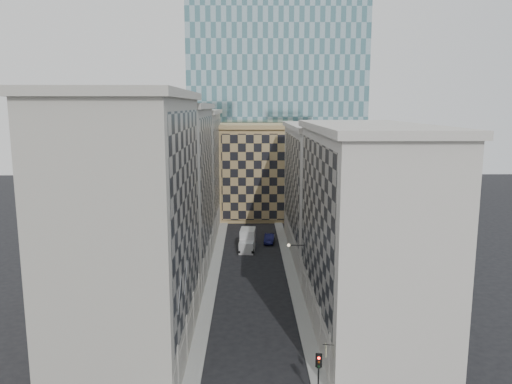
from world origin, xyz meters
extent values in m
cube|color=gray|center=(-5.25, 30.00, 0.07)|extent=(1.50, 100.00, 0.15)
cube|color=gray|center=(5.25, 30.00, 0.07)|extent=(1.50, 100.00, 0.15)
cube|color=#A6A295|center=(-11.00, 11.00, 11.50)|extent=(10.00, 22.00, 23.00)
cube|color=gray|center=(-6.12, 11.00, 13.00)|extent=(0.25, 19.36, 18.00)
cube|color=#A6A295|center=(-6.20, 11.00, 1.60)|extent=(0.45, 21.12, 3.20)
cube|color=#A6A295|center=(-11.00, 11.00, 23.35)|extent=(10.80, 22.80, 0.70)
cylinder|color=#A6A295|center=(-6.35, 2.75, 2.20)|extent=(0.90, 0.90, 4.40)
cylinder|color=#A6A295|center=(-6.35, 8.25, 2.20)|extent=(0.90, 0.90, 4.40)
cylinder|color=#A6A295|center=(-6.35, 13.75, 2.20)|extent=(0.90, 0.90, 4.40)
cylinder|color=#A6A295|center=(-6.35, 19.25, 2.20)|extent=(0.90, 0.90, 4.40)
cube|color=#9C9991|center=(-11.00, 33.00, 11.00)|extent=(10.00, 22.00, 22.00)
cube|color=gray|center=(-6.12, 33.00, 12.50)|extent=(0.25, 19.36, 17.00)
cube|color=#9C9991|center=(-6.20, 33.00, 1.60)|extent=(0.45, 21.12, 3.20)
cube|color=#9C9991|center=(-11.00, 33.00, 22.35)|extent=(10.80, 22.80, 0.70)
cylinder|color=#9C9991|center=(-6.35, 24.75, 2.20)|extent=(0.90, 0.90, 4.40)
cylinder|color=#9C9991|center=(-6.35, 30.25, 2.20)|extent=(0.90, 0.90, 4.40)
cylinder|color=#9C9991|center=(-6.35, 35.75, 2.20)|extent=(0.90, 0.90, 4.40)
cylinder|color=#9C9991|center=(-6.35, 41.25, 2.20)|extent=(0.90, 0.90, 4.40)
cube|color=#A6A295|center=(-11.00, 55.00, 10.50)|extent=(10.00, 22.00, 21.00)
cube|color=gray|center=(-6.12, 55.00, 12.00)|extent=(0.25, 19.36, 16.00)
cube|color=#A6A295|center=(-6.20, 55.00, 1.60)|extent=(0.45, 21.12, 3.20)
cube|color=#A6A295|center=(-11.00, 55.00, 21.35)|extent=(10.80, 22.80, 0.70)
cylinder|color=#A6A295|center=(-6.35, 46.75, 2.20)|extent=(0.90, 0.90, 4.40)
cylinder|color=#A6A295|center=(-6.35, 52.25, 2.20)|extent=(0.90, 0.90, 4.40)
cylinder|color=#A6A295|center=(-6.35, 57.75, 2.20)|extent=(0.90, 0.90, 4.40)
cylinder|color=#A6A295|center=(-6.35, 63.25, 2.20)|extent=(0.90, 0.90, 4.40)
cube|color=#BBB6AB|center=(11.00, 15.00, 10.00)|extent=(10.00, 26.00, 20.00)
cube|color=gray|center=(6.12, 15.00, 11.50)|extent=(0.25, 22.88, 15.00)
cube|color=#BBB6AB|center=(6.20, 15.00, 1.60)|extent=(0.45, 24.96, 3.20)
cube|color=#BBB6AB|center=(11.00, 15.00, 20.35)|extent=(10.80, 26.80, 0.70)
cylinder|color=#BBB6AB|center=(6.35, 4.60, 2.20)|extent=(0.90, 0.90, 4.40)
cylinder|color=#BBB6AB|center=(6.35, 9.80, 2.20)|extent=(0.90, 0.90, 4.40)
cylinder|color=#BBB6AB|center=(6.35, 15.00, 2.20)|extent=(0.90, 0.90, 4.40)
cylinder|color=#BBB6AB|center=(6.35, 20.20, 2.20)|extent=(0.90, 0.90, 4.40)
cylinder|color=#BBB6AB|center=(6.35, 25.40, 2.20)|extent=(0.90, 0.90, 4.40)
cube|color=#BBB6AB|center=(11.00, 42.00, 9.50)|extent=(10.00, 28.00, 19.00)
cube|color=gray|center=(6.12, 42.00, 11.00)|extent=(0.25, 24.64, 14.00)
cube|color=#BBB6AB|center=(6.20, 42.00, 1.60)|extent=(0.45, 26.88, 3.20)
cube|color=#BBB6AB|center=(11.00, 42.00, 19.35)|extent=(10.80, 28.80, 0.70)
cube|color=tan|center=(2.00, 68.00, 9.00)|extent=(16.00, 14.00, 18.00)
cube|color=tan|center=(2.00, 60.90, 9.00)|extent=(15.20, 0.25, 16.50)
cube|color=tan|center=(2.00, 68.00, 18.40)|extent=(16.80, 14.80, 0.80)
cube|color=#2B2521|center=(0.00, 82.00, 14.00)|extent=(6.00, 6.00, 28.00)
cube|color=#2B2521|center=(0.00, 82.00, 28.70)|extent=(7.00, 7.00, 1.40)
cone|color=#2B2521|center=(0.00, 82.00, 39.40)|extent=(7.20, 7.20, 20.00)
cylinder|color=gray|center=(-5.90, 4.00, 8.00)|extent=(0.10, 2.33, 2.33)
cylinder|color=gray|center=(-5.90, 8.00, 8.00)|extent=(0.10, 2.33, 2.33)
cylinder|color=black|center=(5.10, 24.00, 6.20)|extent=(1.80, 0.08, 0.08)
sphere|color=#FFE5B2|center=(4.20, 24.00, 6.20)|extent=(0.36, 0.36, 0.36)
cube|color=black|center=(4.69, 1.76, 3.57)|extent=(0.34, 0.30, 1.00)
cube|color=black|center=(4.71, 1.92, 3.57)|extent=(0.50, 0.11, 1.14)
sphere|color=#FF0C07|center=(4.66, 1.61, 3.90)|extent=(0.18, 0.18, 0.18)
sphere|color=#331E05|center=(4.66, 1.61, 3.57)|extent=(0.18, 0.18, 0.18)
sphere|color=black|center=(4.66, 1.61, 3.23)|extent=(0.18, 0.18, 0.18)
cube|color=silver|center=(-0.83, 41.54, 0.91)|extent=(2.41, 2.59, 1.82)
cube|color=silver|center=(-0.62, 44.16, 1.57)|extent=(2.61, 3.81, 3.13)
cylinder|color=black|center=(-1.90, 40.82, 0.45)|extent=(0.37, 0.93, 0.91)
cylinder|color=black|center=(0.11, 40.65, 0.45)|extent=(0.37, 0.93, 0.91)
cylinder|color=black|center=(-1.53, 45.45, 0.45)|extent=(0.37, 0.93, 0.91)
cylinder|color=black|center=(0.48, 45.29, 0.45)|extent=(0.37, 0.93, 0.91)
imported|color=#10113D|center=(2.91, 47.11, 0.74)|extent=(2.01, 4.63, 1.48)
cylinder|color=black|center=(5.60, 3.00, 4.25)|extent=(0.91, 0.16, 0.06)
cube|color=tan|center=(5.40, 3.00, 3.80)|extent=(0.15, 0.80, 0.79)
camera|label=1|loc=(-0.56, -32.68, 22.41)|focal=35.00mm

